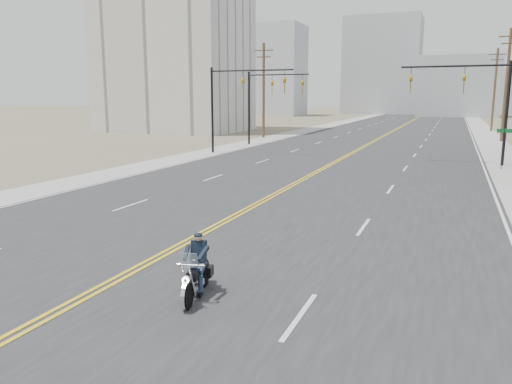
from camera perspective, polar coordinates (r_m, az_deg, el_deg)
name	(u,v)px	position (r m, az deg, el deg)	size (l,w,h in m)	color
road	(397,129)	(76.15, 15.79, 6.94)	(20.00, 200.00, 0.01)	#303033
sidewalk_left	(320,127)	(78.17, 7.32, 7.35)	(3.00, 200.00, 0.01)	#A5A5A0
sidewalk_right	(483,131)	(75.84, 24.51, 6.36)	(3.00, 200.00, 0.01)	#A5A5A0
traffic_mast_left	(234,93)	(41.18, -2.49, 11.24)	(7.10, 0.26, 7.00)	black
traffic_mast_right	(476,92)	(37.63, 23.80, 10.39)	(7.10, 0.26, 7.00)	black
traffic_mast_far	(265,94)	(48.72, 1.05, 11.10)	(6.10, 0.26, 7.00)	black
street_sign	(503,142)	(35.85, 26.44, 5.17)	(0.90, 0.06, 2.62)	black
utility_pole_d	(506,84)	(58.82, 26.70, 11.01)	(2.20, 0.30, 11.50)	brown
utility_pole_e	(495,89)	(75.77, 25.62, 10.62)	(2.20, 0.30, 11.00)	brown
utility_pole_left	(264,89)	(57.33, 0.87, 11.67)	(2.20, 0.30, 10.50)	brown
apartment_block	(174,18)	(71.15, -9.40, 19.07)	(18.00, 14.00, 30.00)	silver
haze_bldg_a	(274,71)	(128.14, 2.11, 13.67)	(14.00, 12.00, 22.00)	#B7BCC6
haze_bldg_b	(458,87)	(130.63, 22.11, 11.09)	(18.00, 14.00, 14.00)	#ADB2B7
haze_bldg_d	(382,66)	(147.19, 14.24, 13.76)	(20.00, 15.00, 26.00)	#ADB2B7
haze_bldg_f	(243,85)	(147.45, -1.53, 12.13)	(12.00, 12.00, 16.00)	#ADB2B7
motorcyclist	(196,267)	(11.80, -6.90, -8.48)	(0.82, 1.92, 1.50)	black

